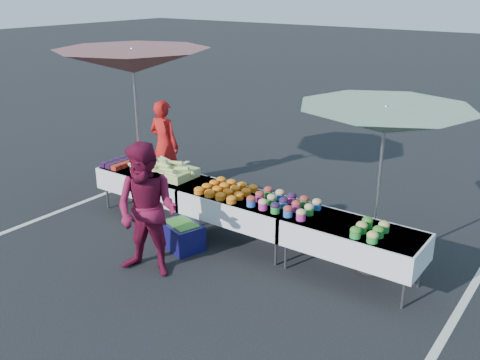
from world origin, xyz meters
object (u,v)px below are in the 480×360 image
Objects in this scene: table_left at (152,182)px; umbrella_left at (133,62)px; customer at (147,211)px; table_center at (240,206)px; table_right at (352,238)px; storage_bin at (182,235)px; vendor at (164,145)px; umbrella_right at (385,121)px.

table_left is 0.68× the size of umbrella_left.
table_left is at bearing 118.19° from customer.
table_right is (1.80, 0.00, 0.00)m from table_center.
vendor is at bearing 156.91° from storage_bin.
umbrella_left is (-0.02, -0.62, 1.60)m from vendor.
storage_bin is (-2.52, -1.05, -1.87)m from umbrella_right.
umbrella_right is 3.31m from storage_bin.
table_center is at bearing 66.57° from storage_bin.
vendor is (-4.28, 1.02, 0.27)m from table_right.
customer reaches higher than table_right.
storage_bin is (-0.13, 0.80, -0.70)m from customer.
vendor is at bearing 88.08° from umbrella_left.
table_center is 0.77× the size of umbrella_right.
vendor is at bearing 157.56° from table_center.
vendor reaches higher than storage_bin.
umbrella_left is (-2.50, 0.40, 1.86)m from table_center.
table_left and table_right have the same top height.
customer is 0.67× the size of umbrella_left.
table_center is 3.14m from umbrella_left.
vendor is 3.20m from customer.
table_right is 1.02× the size of customer.
table_center is at bearing -9.09° from umbrella_left.
vendor is 0.70× the size of umbrella_right.
table_right is at bearing -108.73° from umbrella_right.
umbrella_right is at bearing 22.93° from customer.
umbrella_left is at bearing 84.35° from vendor.
vendor is 2.61m from storage_bin.
customer reaches higher than table_left.
customer is (1.35, -1.45, 0.33)m from table_left.
storage_bin is at bearing 84.49° from customer.
table_center is at bearing 57.94° from customer.
table_right reaches higher than storage_bin.
table_right is 1.09× the size of vendor.
customer reaches higher than storage_bin.
umbrella_left reaches higher than vendor.
table_right is at bearing 0.00° from table_left.
umbrella_left is 1.13× the size of umbrella_right.
customer is (2.03, -2.47, 0.06)m from vendor.
table_center is 2.70m from vendor.
umbrella_right is at bearing 168.23° from vendor.
table_center is 1.02× the size of customer.
table_center is 1.80m from table_right.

